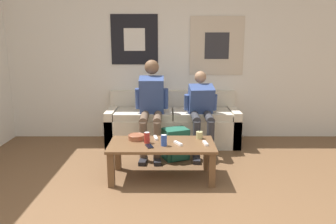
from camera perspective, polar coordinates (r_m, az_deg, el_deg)
The scene contains 14 objects.
wall_back at distance 5.18m, azimuth -1.93°, elevation 9.49°, with size 10.00×0.07×2.55m.
couch at distance 4.97m, azimuth 0.81°, elevation -2.25°, with size 1.95×0.71×0.77m.
coffee_table at distance 3.72m, azimuth -1.08°, elevation -6.46°, with size 1.19×0.60×0.41m.
person_seated_adult at distance 4.53m, azimuth -2.92°, elevation 1.59°, with size 0.47×0.92×1.27m.
person_seated_teen at distance 4.55m, azimuth 5.84°, elevation 0.51°, with size 0.47×0.86×1.11m.
backpack at distance 4.33m, azimuth 1.35°, elevation -5.70°, with size 0.38×0.35×0.41m.
ceramic_bowl at distance 3.83m, azimuth -5.53°, elevation -4.32°, with size 0.19×0.19×0.06m.
pillar_candle at distance 3.87m, azimuth 5.48°, elevation -4.02°, with size 0.08×0.08×0.09m.
drink_can_blue at distance 3.59m, azimuth -0.72°, elevation -4.95°, with size 0.07×0.07×0.12m.
drink_can_red at distance 3.69m, azimuth -3.69°, elevation -4.48°, with size 0.07×0.07×0.12m.
game_controller_near_left at distance 3.65m, azimuth 1.77°, elevation -5.47°, with size 0.10×0.14×0.03m.
game_controller_near_right at distance 3.68m, azimuth 6.52°, elevation -5.42°, with size 0.05×0.15×0.03m.
game_controller_far_center at distance 3.86m, azimuth -2.18°, elevation -4.49°, with size 0.06×0.15×0.03m.
cell_phone at distance 3.58m, azimuth -3.28°, elevation -5.96°, with size 0.11×0.15×0.01m.
Camera 1 is at (0.17, -2.19, 1.55)m, focal length 35.00 mm.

